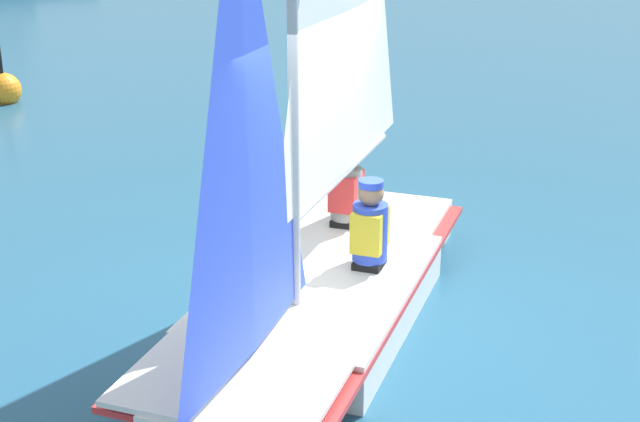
# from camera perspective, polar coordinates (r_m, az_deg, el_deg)

# --- Properties ---
(ground_plane) EXTENTS (260.00, 260.00, 0.00)m
(ground_plane) POSITION_cam_1_polar(r_m,az_deg,el_deg) (7.57, -0.00, -7.05)
(ground_plane) COLOR #235675
(sailboat_main) EXTENTS (4.43, 3.95, 5.82)m
(sailboat_main) POSITION_cam_1_polar(r_m,az_deg,el_deg) (7.25, 0.12, -0.98)
(sailboat_main) COLOR white
(sailboat_main) RESTS_ON ground_plane
(sailor_helm) EXTENTS (0.43, 0.42, 1.16)m
(sailor_helm) POSITION_cam_1_polar(r_m,az_deg,el_deg) (7.54, 3.21, -1.87)
(sailor_helm) COLOR black
(sailor_helm) RESTS_ON ground_plane
(sailor_crew) EXTENTS (0.43, 0.42, 1.16)m
(sailor_crew) POSITION_cam_1_polar(r_m,az_deg,el_deg) (8.46, 1.68, 0.61)
(sailor_crew) COLOR black
(sailor_crew) RESTS_ON ground_plane
(buoy_marker) EXTENTS (0.57, 0.57, 1.20)m
(buoy_marker) POSITION_cam_1_polar(r_m,az_deg,el_deg) (15.78, -19.58, 7.33)
(buoy_marker) COLOR orange
(buoy_marker) RESTS_ON ground_plane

